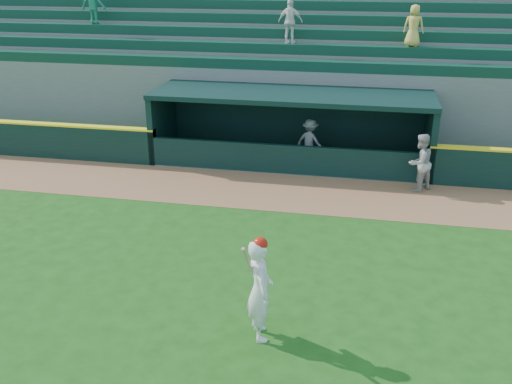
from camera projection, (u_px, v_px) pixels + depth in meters
ground at (242, 271)px, 12.95m from camera, size 120.00×120.00×0.00m
warning_track at (277, 191)px, 17.40m from camera, size 40.00×3.00×0.01m
dugout_player_front at (420, 163)px, 17.18m from camera, size 1.09×1.09×1.78m
dugout_player_inside at (310, 141)px, 19.64m from camera, size 1.14×0.90×1.54m
dugout at (292, 122)px, 19.71m from camera, size 9.40×2.80×2.46m
stands at (308, 69)px, 23.47m from camera, size 34.50×6.25×7.59m
batter_at_plate at (260, 288)px, 10.34m from camera, size 0.71×0.91×2.07m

